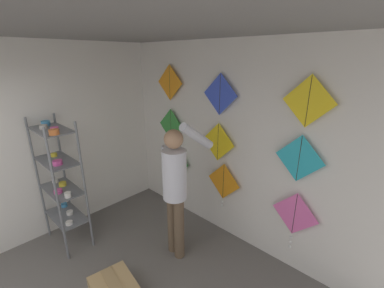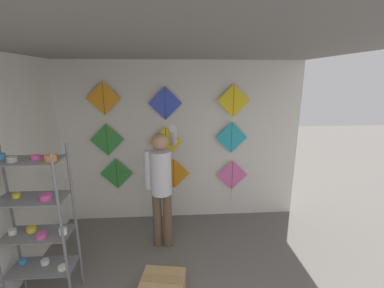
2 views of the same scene
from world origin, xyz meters
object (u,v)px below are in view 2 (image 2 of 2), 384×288
Objects in this scene: kite_1 at (174,175)px; kite_5 at (231,138)px; cardboard_box at (163,287)px; kite_3 at (107,140)px; kite_6 at (103,98)px; shelf_rack at (35,217)px; shopkeeper at (161,180)px; kite_8 at (233,101)px; kite_0 at (117,175)px; kite_4 at (166,143)px; kite_2 at (232,177)px; kite_7 at (165,103)px.

kite_1 is 1.21m from kite_5.
kite_3 is (-0.97, 1.76, 1.38)m from cardboard_box.
kite_6 reaches higher than kite_5.
shelf_rack is 1.60m from shopkeeper.
kite_6 is at bearing 180.00° from kite_8.
kite_0 is 1.25× the size of kite_6.
kite_4 is 1.00× the size of kite_5.
kite_8 is at bearing 0.00° from kite_3.
shelf_rack is 2.08m from kite_6.
kite_2 is 1.38× the size of kite_4.
kite_3 is at bearing 180.00° from kite_5.
kite_3 is 0.69m from kite_6.
shelf_rack is at bearing 177.21° from cardboard_box.
kite_8 is (2.13, 0.00, -0.05)m from kite_6.
cardboard_box is 1.03× the size of kite_4.
cardboard_box is 1.03× the size of kite_7.
cardboard_box is 2.89m from kite_6.
kite_8 is at bearing 56.60° from cardboard_box.
shopkeeper is at bearing -94.33° from kite_7.
kite_3 is (-2.17, 0.00, 0.73)m from kite_2.
kite_8 is (1.02, 0.00, 1.30)m from kite_1.
kite_6 is at bearing 179.96° from kite_1.
kite_0 is at bearing -179.98° from kite_8.
kite_7 is at bearing 0.00° from kite_3.
kite_1 is 1.25× the size of kite_6.
kite_7 is (0.06, 0.78, 1.04)m from shopkeeper.
kite_3 is at bearing 148.33° from shopkeeper.
kite_3 is 1.00× the size of kite_7.
kite_0 is 1.04m from kite_4.
kite_6 reaches higher than kite_4.
kite_4 reaches higher than kite_0.
kite_1 is at bearing -0.33° from kite_7.
kite_0 is at bearing 115.84° from cardboard_box.
shopkeeper is 3.40× the size of kite_5.
kite_2 is (2.54, 1.70, -0.29)m from shelf_rack.
kite_6 reaches higher than shopkeeper.
kite_1 is at bearing -179.96° from kite_8.
kite_4 is (-1.18, 0.00, 0.67)m from kite_2.
kite_4 is 1.24m from kite_6.
cardboard_box is at bearing -2.79° from shelf_rack.
cardboard_box is at bearing -123.40° from kite_8.
shelf_rack is 2.65× the size of kite_1.
shopkeeper is 1.49m from kite_2.
kite_2 is 1.38× the size of kite_3.
cardboard_box is at bearing -61.18° from kite_3.
kite_5 is 1.00× the size of kite_6.
kite_2 is 1.35m from kite_4.
kite_3 is 1.00× the size of kite_5.
kite_8 is (2.51, 1.70, 1.08)m from shelf_rack.
kite_1 is at bearing 85.44° from cardboard_box.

